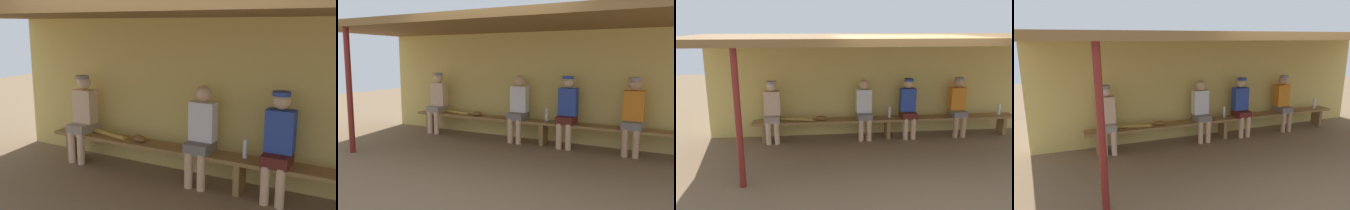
# 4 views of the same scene
# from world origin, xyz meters

# --- Properties ---
(ground_plane) EXTENTS (24.00, 24.00, 0.00)m
(ground_plane) POSITION_xyz_m (0.00, 0.00, 0.00)
(ground_plane) COLOR brown
(back_wall) EXTENTS (8.00, 0.20, 2.20)m
(back_wall) POSITION_xyz_m (0.00, 2.00, 1.10)
(back_wall) COLOR #D8BC60
(back_wall) RESTS_ON ground
(dugout_roof) EXTENTS (8.00, 2.80, 0.12)m
(dugout_roof) POSITION_xyz_m (0.00, 0.70, 2.26)
(dugout_roof) COLOR brown
(dugout_roof) RESTS_ON back_wall
(support_post) EXTENTS (0.10, 0.10, 2.20)m
(support_post) POSITION_xyz_m (-2.83, -0.55, 1.10)
(support_post) COLOR maroon
(support_post) RESTS_ON ground
(bench) EXTENTS (6.00, 0.36, 0.46)m
(bench) POSITION_xyz_m (0.00, 1.55, 0.39)
(bench) COLOR olive
(bench) RESTS_ON ground
(player_rightmost) EXTENTS (0.34, 0.42, 1.34)m
(player_rightmost) POSITION_xyz_m (1.64, 1.55, 0.75)
(player_rightmost) COLOR slate
(player_rightmost) RESTS_ON ground
(player_near_post) EXTENTS (0.34, 0.42, 1.34)m
(player_near_post) POSITION_xyz_m (-0.54, 1.55, 0.73)
(player_near_post) COLOR slate
(player_near_post) RESTS_ON ground
(player_in_white) EXTENTS (0.34, 0.42, 1.34)m
(player_in_white) POSITION_xyz_m (-2.56, 1.55, 0.75)
(player_in_white) COLOR gray
(player_in_white) RESTS_ON ground
(player_shirtless_tan) EXTENTS (0.34, 0.42, 1.34)m
(player_shirtless_tan) POSITION_xyz_m (0.46, 1.55, 0.75)
(player_shirtless_tan) COLOR #591E19
(player_shirtless_tan) RESTS_ON ground
(water_bottle_clear) EXTENTS (0.06, 0.06, 0.24)m
(water_bottle_clear) POSITION_xyz_m (0.05, 1.59, 0.58)
(water_bottle_clear) COLOR silver
(water_bottle_clear) RESTS_ON bench
(water_bottle_blue) EXTENTS (0.08, 0.08, 0.26)m
(water_bottle_blue) POSITION_xyz_m (2.66, 1.57, 0.58)
(water_bottle_blue) COLOR silver
(water_bottle_blue) RESTS_ON bench
(baseball_glove_dark_brown) EXTENTS (0.29, 0.25, 0.09)m
(baseball_glove_dark_brown) POSITION_xyz_m (-1.50, 1.53, 0.51)
(baseball_glove_dark_brown) COLOR brown
(baseball_glove_dark_brown) RESTS_ON bench
(baseball_bat) EXTENTS (0.87, 0.27, 0.07)m
(baseball_bat) POSITION_xyz_m (-2.12, 1.55, 0.49)
(baseball_bat) COLOR #B28C33
(baseball_bat) RESTS_ON bench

